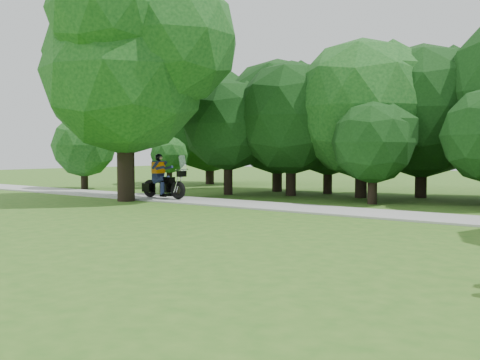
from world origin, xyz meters
The scene contains 4 objects.
ground centered at (0.00, 0.00, 0.00)m, with size 100.00×100.00×0.00m, color #2F621C.
walkway centered at (0.00, 8.00, 0.03)m, with size 60.00×2.20×0.06m, color #959591.
big_tree_west centered at (-10.54, 6.85, 5.76)m, with size 8.64×6.56×9.96m.
touring_motorcycle centered at (-9.86, 7.79, 0.72)m, with size 2.37×0.69×1.81m.
Camera 1 is at (5.60, -7.72, 1.93)m, focal length 40.00 mm.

